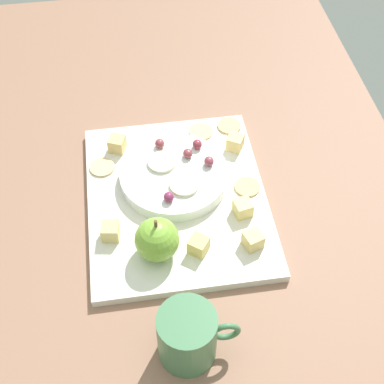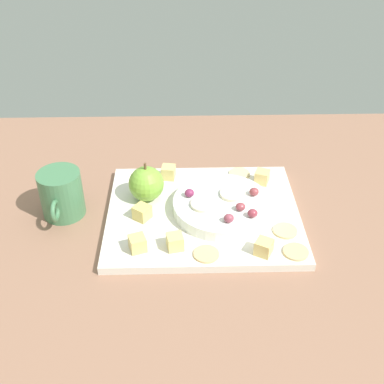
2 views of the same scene
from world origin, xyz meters
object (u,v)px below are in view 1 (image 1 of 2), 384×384
Objects in this scene: cheese_cube_0 at (199,245)px; cup at (188,336)px; cheese_cube_4 at (253,240)px; serving_dish at (171,176)px; grape_0 at (169,197)px; cracker_3 at (201,132)px; platter at (177,196)px; cracker_0 at (247,187)px; cheese_cube_3 at (117,144)px; grape_1 at (188,153)px; apple_slice_0 at (162,162)px; cheese_cube_2 at (243,208)px; cheese_cube_5 at (235,142)px; grape_2 at (209,161)px; apple_whole at (157,240)px; cheese_cube_1 at (110,231)px; cracker_1 at (229,126)px; apple_slice_1 at (184,184)px; grape_3 at (197,144)px; cracker_2 at (102,167)px; grape_4 at (160,144)px.

cup is at bearing 165.93° from cheese_cube_0.
cheese_cube_4 is (-0.26, -8.37, 0.00)cm from cheese_cube_0.
cheese_cube_0 is at bearing -170.72° from serving_dish.
cracker_3 is at bearing -25.16° from grape_0.
platter is 11.84cm from cracker_0.
grape_0 is at bearing 150.84° from platter.
grape_1 reaches higher than cheese_cube_3.
cheese_cube_2 is at bearing -132.39° from apple_slice_0.
apple_slice_0 reaches higher than cracker_3.
grape_1 is (9.06, -4.35, -0.03)cm from grape_0.
cheese_cube_5 is 8.03cm from grape_2.
serving_dish is 29.86cm from cup.
apple_whole is 2.53× the size of cheese_cube_1.
cracker_1 is 18.27cm from apple_slice_1.
grape_0 is at bearing 170.06° from serving_dish.
cracker_1 is at bearing -27.64° from grape_2.
grape_1 is at bearing 155.43° from cracker_3.
cheese_cube_4 is 14.85cm from apple_slice_1.
cheese_cube_0 is at bearing 154.73° from cheese_cube_5.
cheese_cube_3 and cheese_cube_5 have the same top height.
platter is at bearing 40.26° from cheese_cube_4.
cracker_3 is (13.73, -6.18, 0.97)cm from platter.
cheese_cube_2 is 14.73cm from grape_3.
grape_2 is 0.37× the size of apple_slice_0.
platter is 14.30cm from cracker_2.
grape_4 is at bearing -30.47° from cheese_cube_1.
cheese_cube_3 is 15.50cm from cracker_3.
cheese_cube_3 is at bearing 44.25° from serving_dish.
apple_slice_1 is (-11.95, -10.29, 1.20)cm from cheese_cube_3.
cracker_2 is at bearing 3.08° from cheese_cube_1.
grape_0 is 23.76cm from cup.
grape_1 reaches higher than cheese_cube_2.
grape_3 is at bearing 99.14° from cheese_cube_5.
cheese_cube_1 is 20.39cm from grape_2.
grape_2 is (-5.43, 5.66, 1.70)cm from cheese_cube_5.
cracker_3 is at bearing -39.99° from cheese_cube_1.
cracker_3 is 8.91cm from grape_1.
grape_3 is at bearing 15.53° from cheese_cube_4.
apple_whole is 20.37cm from grape_4.
cheese_cube_1 is 14.75cm from cracker_2.
cracker_3 is (6.17, -18.28, 0.00)cm from cracker_2.
grape_1 is (-5.70, -11.81, 1.65)cm from cheese_cube_3.
cracker_3 is 2.41× the size of grape_0.
grape_1 is 1.00× the size of grape_2.
cracker_1 is 16.69cm from apple_slice_0.
cracker_1 is at bearing -46.67° from serving_dish.
apple_whole is at bearing 171.27° from apple_slice_0.
grape_2 is at bearing -118.19° from cheese_cube_3.
grape_0 is (-14.76, -7.46, 1.68)cm from cheese_cube_3.
grape_4 reaches higher than apple_slice_1.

